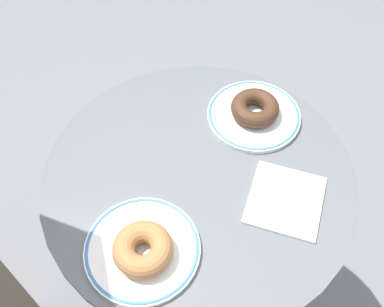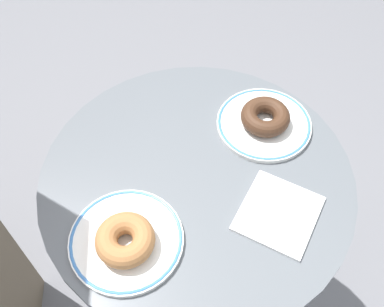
# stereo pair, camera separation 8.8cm
# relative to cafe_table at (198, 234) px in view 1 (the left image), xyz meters

# --- Properties ---
(ground_plane) EXTENTS (7.00, 7.00, 0.02)m
(ground_plane) POSITION_rel_cafe_table_xyz_m (0.00, 0.00, -0.50)
(ground_plane) COLOR slate
(cafe_table) EXTENTS (0.63, 0.63, 0.75)m
(cafe_table) POSITION_rel_cafe_table_xyz_m (0.00, 0.00, 0.00)
(cafe_table) COLOR #565B60
(cafe_table) RESTS_ON ground
(plate_left) EXTENTS (0.21, 0.21, 0.01)m
(plate_left) POSITION_rel_cafe_table_xyz_m (-0.19, 0.02, 0.27)
(plate_left) COLOR white
(plate_left) RESTS_ON cafe_table
(plate_right) EXTENTS (0.20, 0.20, 0.01)m
(plate_right) POSITION_rel_cafe_table_xyz_m (0.19, -0.04, 0.27)
(plate_right) COLOR white
(plate_right) RESTS_ON cafe_table
(donut_cinnamon) EXTENTS (0.11, 0.11, 0.04)m
(donut_cinnamon) POSITION_rel_cafe_table_xyz_m (-0.20, 0.01, 0.29)
(donut_cinnamon) COLOR #A36B3D
(donut_cinnamon) RESTS_ON plate_left
(donut_chocolate) EXTENTS (0.14, 0.14, 0.04)m
(donut_chocolate) POSITION_rel_cafe_table_xyz_m (0.19, -0.04, 0.29)
(donut_chocolate) COLOR #422819
(donut_chocolate) RESTS_ON plate_right
(paper_napkin) EXTENTS (0.16, 0.16, 0.01)m
(paper_napkin) POSITION_rel_cafe_table_xyz_m (0.02, -0.17, 0.26)
(paper_napkin) COLOR white
(paper_napkin) RESTS_ON cafe_table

